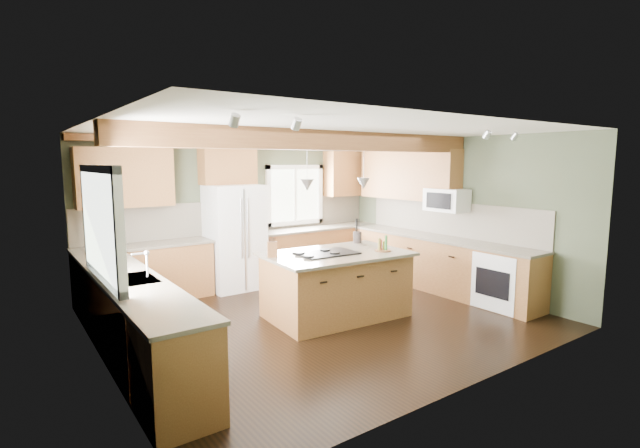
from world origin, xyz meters
TOP-DOWN VIEW (x-y plane):
  - floor at (0.00, 0.00)m, footprint 5.60×5.60m
  - ceiling at (0.00, 0.00)m, footprint 5.60×5.60m
  - wall_back at (0.00, 2.50)m, footprint 5.60×0.00m
  - wall_left at (-2.80, 0.00)m, footprint 0.00×5.00m
  - wall_right at (2.80, 0.00)m, footprint 0.00×5.00m
  - ceiling_beam at (0.00, -0.07)m, footprint 5.55×0.26m
  - soffit_trim at (0.00, 2.40)m, footprint 5.55×0.20m
  - backsplash_back at (0.00, 2.48)m, footprint 5.58×0.03m
  - backsplash_right at (2.78, 0.05)m, footprint 0.03×3.70m
  - base_cab_back_left at (-1.79, 2.20)m, footprint 2.02×0.60m
  - counter_back_left at (-1.79, 2.20)m, footprint 2.06×0.64m
  - base_cab_back_right at (1.49, 2.20)m, footprint 2.62×0.60m
  - counter_back_right at (1.49, 2.20)m, footprint 2.66×0.64m
  - base_cab_left at (-2.50, 0.05)m, footprint 0.60×3.70m
  - counter_left at (-2.50, 0.05)m, footprint 0.64×3.74m
  - base_cab_right at (2.50, 0.05)m, footprint 0.60×3.70m
  - counter_right at (2.50, 0.05)m, footprint 0.64×3.74m
  - upper_cab_back_left at (-1.99, 2.33)m, footprint 1.40×0.35m
  - upper_cab_over_fridge at (-0.30, 2.33)m, footprint 0.96×0.35m
  - upper_cab_right at (2.62, 0.90)m, footprint 0.35×2.20m
  - upper_cab_back_corner at (2.30, 2.33)m, footprint 0.90×0.35m
  - window_left at (-2.78, 0.05)m, footprint 0.04×1.60m
  - window_back at (1.15, 2.48)m, footprint 1.10×0.04m
  - sink at (-2.50, 0.05)m, footprint 0.50×0.65m
  - faucet at (-2.32, 0.05)m, footprint 0.02×0.02m
  - dishwasher at (-2.49, -1.25)m, footprint 0.60×0.60m
  - oven at (2.49, -1.25)m, footprint 0.60×0.72m
  - microwave at (2.58, -0.05)m, footprint 0.40×0.70m
  - pendant_left at (-0.24, -0.03)m, footprint 0.18×0.18m
  - pendant_right at (0.69, -0.10)m, footprint 0.18×0.18m
  - refrigerator at (-0.30, 2.12)m, footprint 0.90×0.74m
  - island at (0.23, -0.07)m, footprint 1.94×1.26m
  - island_top at (0.23, -0.07)m, footprint 2.07×1.40m
  - cooktop at (0.07, -0.05)m, footprint 0.84×0.59m
  - knife_block at (-0.65, 0.19)m, footprint 0.15×0.13m
  - utensil_crock at (0.99, 0.38)m, footprint 0.15×0.15m
  - bottle_tray at (0.85, -0.36)m, footprint 0.28×0.28m

SIDE VIEW (x-z plane):
  - floor at x=0.00m, z-range 0.00..0.00m
  - dishwasher at x=-2.49m, z-range 0.01..0.85m
  - oven at x=2.49m, z-range 0.01..0.85m
  - base_cab_back_left at x=-1.79m, z-range 0.00..0.88m
  - base_cab_back_right at x=1.49m, z-range 0.00..0.88m
  - base_cab_left at x=-2.50m, z-range 0.00..0.88m
  - base_cab_right at x=2.50m, z-range 0.00..0.88m
  - island at x=0.23m, z-range 0.00..0.88m
  - counter_back_left at x=-1.79m, z-range 0.88..0.92m
  - counter_back_right at x=1.49m, z-range 0.88..0.92m
  - counter_left at x=-2.50m, z-range 0.88..0.92m
  - counter_right at x=2.50m, z-range 0.88..0.92m
  - refrigerator at x=-0.30m, z-range 0.00..1.80m
  - island_top at x=0.23m, z-range 0.88..0.92m
  - sink at x=-2.50m, z-range 0.89..0.92m
  - cooktop at x=0.07m, z-range 0.92..0.94m
  - utensil_crock at x=0.99m, z-range 0.92..1.10m
  - knife_block at x=-0.65m, z-range 0.92..1.13m
  - bottle_tray at x=0.85m, z-range 0.92..1.13m
  - faucet at x=-2.32m, z-range 0.91..1.19m
  - backsplash_back at x=0.00m, z-range 0.92..1.50m
  - backsplash_right at x=2.78m, z-range 0.92..1.50m
  - wall_back at x=0.00m, z-range -1.50..4.10m
  - wall_left at x=-2.80m, z-range -1.20..3.80m
  - wall_right at x=2.80m, z-range -1.20..3.80m
  - window_back at x=1.15m, z-range 1.05..2.05m
  - window_left at x=-2.78m, z-range 1.02..2.08m
  - microwave at x=2.58m, z-range 1.36..1.74m
  - pendant_left at x=-0.24m, z-range 1.80..1.96m
  - pendant_right at x=0.69m, z-range 1.80..1.96m
  - upper_cab_back_left at x=-1.99m, z-range 1.50..2.40m
  - upper_cab_right at x=2.62m, z-range 1.50..2.40m
  - upper_cab_back_corner at x=2.30m, z-range 1.50..2.40m
  - upper_cab_over_fridge at x=-0.30m, z-range 1.80..2.50m
  - ceiling_beam at x=0.00m, z-range 2.34..2.60m
  - soffit_trim at x=0.00m, z-range 2.49..2.59m
  - ceiling at x=0.00m, z-range 2.60..2.60m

